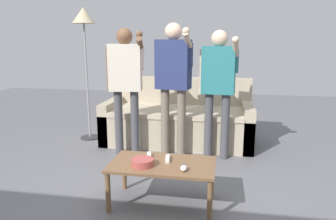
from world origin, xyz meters
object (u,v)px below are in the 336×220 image
Objects in this scene: coffee_table at (163,168)px; player_center at (173,74)px; floor_lamp at (84,26)px; player_right at (218,80)px; game_remote_nunchuk at (184,168)px; game_remote_wand_near at (149,156)px; couch at (178,120)px; snack_bowl at (143,162)px; player_left at (126,77)px; game_remote_wand_far at (168,159)px.

player_center is (-0.10, 1.24, 0.70)m from coffee_table.
floor_lamp is 1.21× the size of player_right.
floor_lamp reaches higher than game_remote_nunchuk.
game_remote_wand_near is (1.31, -1.62, -1.23)m from floor_lamp.
couch is 1.85m from coffee_table.
coffee_table is 1.47m from player_right.
player_left reaches higher than snack_bowl.
floor_lamp is (-1.45, 1.74, 1.30)m from coffee_table.
game_remote_nunchuk is 0.05× the size of player_center.
couch is at bearing 91.74° from player_center.
player_right is at bearing 70.49° from coffee_table.
game_remote_nunchuk is 0.59× the size of game_remote_wand_near.
couch is 0.95m from player_center.
floor_lamp is (-1.66, 1.88, 1.22)m from game_remote_nunchuk.
player_right is at bearing 80.26° from game_remote_nunchuk.
couch is 23.63× the size of game_remote_nunchuk.
player_right is (1.14, 0.06, -0.02)m from player_left.
player_center is (1.35, -0.50, -0.60)m from floor_lamp.
floor_lamp is 12.48× the size of game_remote_wand_far.
game_remote_wand_near is at bearing -90.91° from couch.
game_remote_wand_near is at bearing 141.86° from coffee_table.
player_right is at bearing 70.80° from game_remote_wand_far.
player_right is 1.37m from game_remote_wand_far.
snack_bowl is at bearing -67.16° from player_left.
game_remote_wand_near is at bearing -92.34° from player_center.
coffee_table is at bearing -109.51° from player_right.
couch reaches higher than game_remote_nunchuk.
game_remote_nunchuk is at bearing -55.85° from player_left.
player_center reaches higher than coffee_table.
player_center is at bearing 4.72° from player_left.
game_remote_nunchuk is (0.20, -0.13, 0.07)m from coffee_table.
snack_bowl reaches higher than game_remote_wand_near.
player_right is (1.90, -0.49, -0.65)m from floor_lamp.
coffee_table is 0.20m from snack_bowl.
snack_bowl is 0.10× the size of floor_lamp.
game_remote_wand_near is (0.01, 0.20, -0.01)m from snack_bowl.
coffee_table is 0.56× the size of player_center.
floor_lamp is at bearing 128.80° from game_remote_wand_near.
snack_bowl reaches higher than game_remote_wand_far.
game_remote_wand_far is (1.49, -1.67, -1.23)m from floor_lamp.
couch is at bearing 93.76° from coffee_table.
coffee_table is 1.53m from player_left.
player_left is 1.14m from player_right.
player_left is at bearing 123.14° from game_remote_wand_far.
player_left is 1.02× the size of player_right.
player_right is (0.60, 1.33, 0.57)m from snack_bowl.
game_remote_nunchuk is 0.43m from game_remote_wand_near.
snack_bowl is 0.37m from game_remote_nunchuk.
game_remote_nunchuk is at bearing -99.74° from player_right.
game_remote_nunchuk is at bearing -50.82° from game_remote_wand_far.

